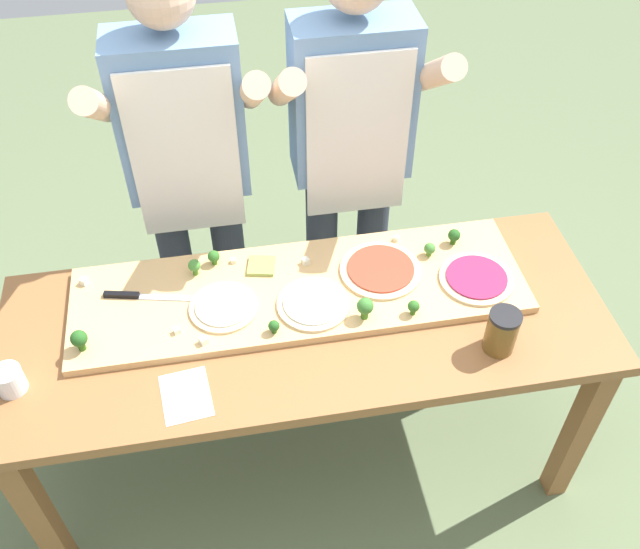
# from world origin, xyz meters

# --- Properties ---
(ground_plane) EXTENTS (8.00, 8.00, 0.00)m
(ground_plane) POSITION_xyz_m (0.00, 0.00, 0.00)
(ground_plane) COLOR #60704C
(prep_table) EXTENTS (1.86, 0.70, 0.79)m
(prep_table) POSITION_xyz_m (0.00, 0.00, 0.68)
(prep_table) COLOR brown
(prep_table) RESTS_ON ground
(cutting_board) EXTENTS (1.42, 0.42, 0.03)m
(cutting_board) POSITION_xyz_m (-0.00, 0.11, 0.80)
(cutting_board) COLOR tan
(cutting_board) RESTS_ON prep_table
(chefs_knife) EXTENTS (0.30, 0.08, 0.02)m
(chefs_knife) POSITION_xyz_m (-0.50, 0.16, 0.82)
(chefs_knife) COLOR #B7BABF
(chefs_knife) RESTS_ON cutting_board
(pizza_whole_white_garlic) EXTENTS (0.22, 0.22, 0.02)m
(pizza_whole_white_garlic) POSITION_xyz_m (0.03, 0.03, 0.82)
(pizza_whole_white_garlic) COLOR beige
(pizza_whole_white_garlic) RESTS_ON cutting_board
(pizza_whole_tomato_red) EXTENTS (0.26, 0.26, 0.02)m
(pizza_whole_tomato_red) POSITION_xyz_m (0.27, 0.14, 0.82)
(pizza_whole_tomato_red) COLOR beige
(pizza_whole_tomato_red) RESTS_ON cutting_board
(pizza_whole_beet_magenta) EXTENTS (0.24, 0.24, 0.02)m
(pizza_whole_beet_magenta) POSITION_xyz_m (0.56, 0.05, 0.82)
(pizza_whole_beet_magenta) COLOR beige
(pizza_whole_beet_magenta) RESTS_ON cutting_board
(pizza_whole_cheese_artichoke) EXTENTS (0.21, 0.21, 0.02)m
(pizza_whole_cheese_artichoke) POSITION_xyz_m (-0.24, 0.06, 0.82)
(pizza_whole_cheese_artichoke) COLOR beige
(pizza_whole_cheese_artichoke) RESTS_ON cutting_board
(pizza_slice_far_right) EXTENTS (0.10, 0.10, 0.01)m
(pizza_slice_far_right) POSITION_xyz_m (-0.11, 0.22, 0.82)
(pizza_slice_far_right) COLOR #899E4C
(pizza_slice_far_right) RESTS_ON cutting_board
(broccoli_floret_center_left) EXTENTS (0.04, 0.04, 0.05)m
(broccoli_floret_center_left) POSITION_xyz_m (0.32, -0.06, 0.85)
(broccoli_floret_center_left) COLOR #366618
(broccoli_floret_center_left) RESTS_ON cutting_board
(broccoli_floret_front_left) EXTENTS (0.04, 0.04, 0.06)m
(broccoli_floret_front_left) POSITION_xyz_m (0.53, 0.22, 0.85)
(broccoli_floret_front_left) COLOR #2C5915
(broccoli_floret_front_left) RESTS_ON cutting_board
(broccoli_floret_back_right) EXTENTS (0.03, 0.03, 0.05)m
(broccoli_floret_back_right) POSITION_xyz_m (-0.10, -0.06, 0.84)
(broccoli_floret_back_right) COLOR #2C5915
(broccoli_floret_back_right) RESTS_ON cutting_board
(broccoli_floret_back_left) EXTENTS (0.04, 0.04, 0.05)m
(broccoli_floret_back_left) POSITION_xyz_m (-0.26, 0.26, 0.85)
(broccoli_floret_back_left) COLOR #366618
(broccoli_floret_back_left) RESTS_ON cutting_board
(broccoli_floret_back_mid) EXTENTS (0.05, 0.05, 0.08)m
(broccoli_floret_back_mid) POSITION_xyz_m (0.17, -0.04, 0.86)
(broccoli_floret_back_mid) COLOR #3F7220
(broccoli_floret_back_mid) RESTS_ON cutting_board
(broccoli_floret_center_right) EXTENTS (0.04, 0.04, 0.05)m
(broccoli_floret_center_right) POSITION_xyz_m (0.44, 0.18, 0.84)
(broccoli_floret_center_right) COLOR #487A23
(broccoli_floret_center_right) RESTS_ON cutting_board
(broccoli_floret_front_right) EXTENTS (0.05, 0.05, 0.07)m
(broccoli_floret_front_right) POSITION_xyz_m (-0.66, -0.02, 0.86)
(broccoli_floret_front_right) COLOR #2C5915
(broccoli_floret_front_right) RESTS_ON cutting_board
(broccoli_floret_front_mid) EXTENTS (0.04, 0.04, 0.06)m
(broccoli_floret_front_mid) POSITION_xyz_m (-0.32, 0.23, 0.85)
(broccoli_floret_front_mid) COLOR #487A23
(broccoli_floret_front_mid) RESTS_ON cutting_board
(cheese_crumble_a) EXTENTS (0.03, 0.03, 0.02)m
(cheese_crumble_a) POSITION_xyz_m (0.03, 0.21, 0.83)
(cheese_crumble_a) COLOR silver
(cheese_crumble_a) RESTS_ON cutting_board
(cheese_crumble_b) EXTENTS (0.03, 0.03, 0.02)m
(cheese_crumble_b) POSITION_xyz_m (-0.31, -0.06, 0.83)
(cheese_crumble_b) COLOR silver
(cheese_crumble_b) RESTS_ON cutting_board
(cheese_crumble_c) EXTENTS (0.02, 0.02, 0.02)m
(cheese_crumble_c) POSITION_xyz_m (-0.19, 0.26, 0.82)
(cheese_crumble_c) COLOR silver
(cheese_crumble_c) RESTS_ON cutting_board
(cheese_crumble_d) EXTENTS (0.03, 0.03, 0.02)m
(cheese_crumble_d) POSITION_xyz_m (-0.67, 0.25, 0.83)
(cheese_crumble_d) COLOR silver
(cheese_crumble_d) RESTS_ON cutting_board
(cheese_crumble_e) EXTENTS (0.02, 0.02, 0.02)m
(cheese_crumble_e) POSITION_xyz_m (0.35, 0.27, 0.82)
(cheese_crumble_e) COLOR silver
(cheese_crumble_e) RESTS_ON cutting_board
(cheese_crumble_f) EXTENTS (0.02, 0.02, 0.02)m
(cheese_crumble_f) POSITION_xyz_m (-0.38, -0.01, 0.82)
(cheese_crumble_f) COLOR white
(cheese_crumble_f) RESTS_ON cutting_board
(flour_cup) EXTENTS (0.08, 0.08, 0.08)m
(flour_cup) POSITION_xyz_m (-0.85, -0.11, 0.82)
(flour_cup) COLOR white
(flour_cup) RESTS_ON prep_table
(sauce_jar) EXTENTS (0.09, 0.09, 0.14)m
(sauce_jar) POSITION_xyz_m (0.54, -0.20, 0.86)
(sauce_jar) COLOR brown
(sauce_jar) RESTS_ON prep_table
(recipe_note) EXTENTS (0.15, 0.19, 0.00)m
(recipe_note) POSITION_xyz_m (-0.37, -0.22, 0.79)
(recipe_note) COLOR white
(recipe_note) RESTS_ON prep_table
(cook_left) EXTENTS (0.54, 0.39, 1.67)m
(cook_left) POSITION_xyz_m (-0.30, 0.58, 1.00)
(cook_left) COLOR #333847
(cook_left) RESTS_ON ground
(cook_right) EXTENTS (0.54, 0.39, 1.67)m
(cook_right) POSITION_xyz_m (0.25, 0.58, 1.00)
(cook_right) COLOR #333847
(cook_right) RESTS_ON ground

